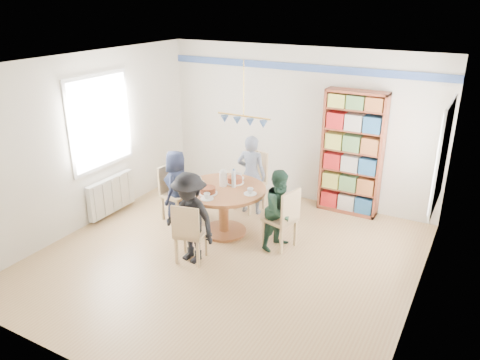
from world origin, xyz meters
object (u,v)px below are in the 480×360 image
Objects in this scene: person_left at (177,187)px; person_near at (190,218)px; dining_table at (224,200)px; chair_far at (253,178)px; bookshelf at (352,155)px; person_right at (281,210)px; chair_near at (189,231)px; chair_left at (172,190)px; radiator at (111,195)px; chair_right at (284,216)px; person_far at (251,175)px.

person_near is (0.90, -0.93, 0.05)m from person_left.
chair_far reaches higher than dining_table.
person_right is at bearing -106.92° from bookshelf.
chair_far reaches higher than chair_near.
person_left is 1.29m from person_near.
chair_near is at bearing -44.81° from chair_left.
chair_far is (1.96, 1.37, 0.21)m from radiator.
radiator is at bearing 162.39° from chair_near.
chair_far is 2.02m from chair_near.
chair_far is at bearing 61.07° from person_right.
person_near is (-0.99, -0.94, 0.15)m from chair_right.
chair_far is 0.85× the size of person_right.
person_near is at bearing -88.39° from chair_far.
person_left is 1.25m from person_far.
person_far is at bearing 90.43° from chair_near.
radiator is 1.07m from chair_left.
person_right reaches higher than chair_right.
dining_table is at bearing -2.43° from chair_left.
chair_right is at bearing 45.94° from chair_near.
chair_right reaches higher than chair_left.
bookshelf is (1.49, 0.67, 0.46)m from chair_far.
chair_near is at bearing -117.90° from bookshelf.
person_left is (-0.91, 0.99, 0.11)m from chair_near.
chair_right is 0.90× the size of chair_far.
person_right is (2.94, 0.36, 0.25)m from radiator.
radiator is 0.83× the size of person_right.
person_near is at bearing 30.75° from person_left.
chair_left reaches higher than chair_near.
chair_far is at bearing 127.45° from person_left.
radiator is 1.20m from person_left.
chair_far is 0.85× the size of person_left.
person_right is (1.95, -0.03, 0.10)m from chair_left.
person_right is 0.92× the size of person_near.
bookshelf reaches higher than person_right.
person_near reaches higher than dining_table.
person_right is at bearing 77.18° from person_left.
radiator is 2.37m from person_far.
radiator is 1.08× the size of chair_right.
chair_near is at bearing 154.75° from person_right.
chair_right is 1.46m from chair_far.
chair_right reaches higher than radiator.
person_right is 1.26m from person_far.
chair_left is (-1.00, 0.04, -0.05)m from dining_table.
dining_table is 1.00× the size of person_near.
bookshelf reaches higher than dining_table.
dining_table is 0.62× the size of bookshelf.
person_near is at bearing -136.37° from chair_right.
person_far is 1.69m from bookshelf.
dining_table is 1.02m from chair_far.
chair_right is 1.40m from chair_near.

